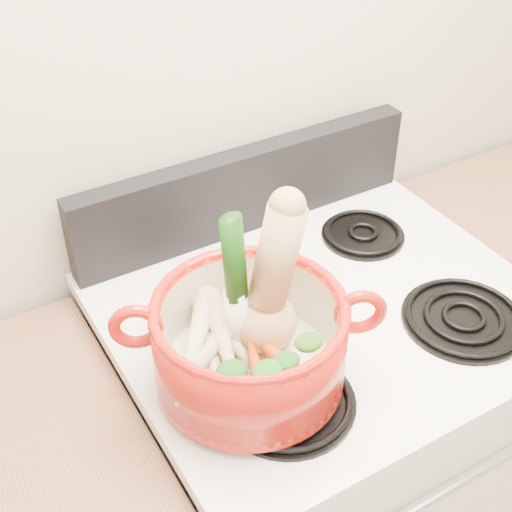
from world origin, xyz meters
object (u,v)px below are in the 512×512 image
squash (266,282)px  stove_body (313,465)px  dutch_oven (250,343)px  leek (236,287)px

squash → stove_body: bearing=31.9°
dutch_oven → leek: (-0.00, 0.04, 0.09)m
stove_body → squash: 0.70m
squash → leek: size_ratio=0.99×
dutch_oven → squash: size_ratio=1.15×
stove_body → leek: bearing=-166.0°
stove_body → squash: bearing=-158.8°
stove_body → dutch_oven: (-0.22, -0.09, 0.58)m
squash → leek: squash is taller
dutch_oven → leek: 0.10m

